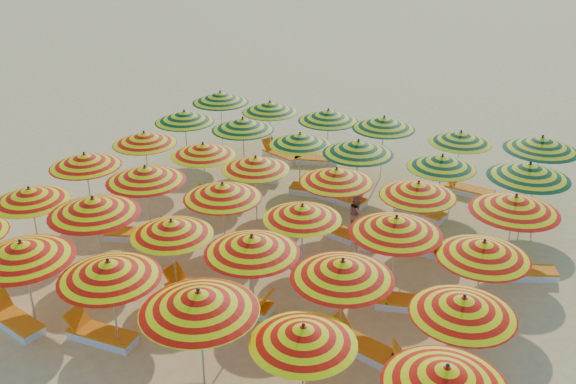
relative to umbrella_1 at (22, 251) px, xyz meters
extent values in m
plane|color=#EFC46A|center=(3.46, 6.37, -2.24)|extent=(120.00, 120.00, 0.00)
cylinder|color=silver|center=(0.00, 0.00, -1.04)|extent=(0.05, 0.05, 2.40)
cone|color=orange|center=(0.00, 0.00, 0.00)|extent=(2.92, 2.92, 0.46)
sphere|color=black|center=(0.00, 0.00, 0.27)|extent=(0.08, 0.08, 0.08)
cylinder|color=silver|center=(2.29, 0.35, -1.07)|extent=(0.04, 0.04, 2.34)
cone|color=orange|center=(2.29, 0.35, -0.06)|extent=(2.58, 2.58, 0.44)
sphere|color=black|center=(2.29, 0.35, 0.19)|extent=(0.08, 0.08, 0.08)
cylinder|color=silver|center=(4.88, 0.07, -1.00)|extent=(0.05, 0.05, 2.48)
cone|color=orange|center=(4.88, 0.07, 0.08)|extent=(2.97, 2.97, 0.47)
sphere|color=black|center=(4.88, 0.07, 0.35)|extent=(0.08, 0.08, 0.08)
cylinder|color=silver|center=(7.06, 0.41, -1.17)|extent=(0.04, 0.04, 2.15)
cone|color=orange|center=(7.06, 0.41, -0.23)|extent=(2.58, 2.58, 0.41)
sphere|color=black|center=(7.06, 0.41, 0.00)|extent=(0.07, 0.07, 0.07)
cone|color=orange|center=(9.85, 0.33, -0.11)|extent=(2.46, 2.46, 0.44)
sphere|color=black|center=(9.85, 0.33, 0.14)|extent=(0.08, 0.08, 0.08)
cylinder|color=silver|center=(-2.55, 2.59, -1.15)|extent=(0.04, 0.04, 2.18)
cone|color=orange|center=(-2.55, 2.59, -0.21)|extent=(2.62, 2.62, 0.42)
sphere|color=black|center=(-2.55, 2.59, 0.03)|extent=(0.07, 0.07, 0.07)
cylinder|color=silver|center=(-0.09, 2.49, -1.02)|extent=(0.05, 0.05, 2.44)
cone|color=orange|center=(-0.09, 2.49, 0.03)|extent=(3.16, 3.16, 0.46)
sphere|color=black|center=(-0.09, 2.49, 0.30)|extent=(0.08, 0.08, 0.08)
cylinder|color=silver|center=(2.14, 2.86, -1.18)|extent=(0.04, 0.04, 2.13)
cone|color=orange|center=(2.14, 2.86, -0.25)|extent=(2.22, 2.22, 0.41)
sphere|color=black|center=(2.14, 2.86, -0.02)|extent=(0.07, 0.07, 0.07)
cylinder|color=silver|center=(4.57, 2.76, -1.08)|extent=(0.04, 0.04, 2.33)
cone|color=orange|center=(4.57, 2.76, -0.07)|extent=(2.61, 2.61, 0.44)
sphere|color=black|center=(4.57, 2.76, 0.19)|extent=(0.08, 0.08, 0.08)
cylinder|color=silver|center=(6.94, 2.67, -1.06)|extent=(0.04, 0.04, 2.36)
cone|color=orange|center=(6.94, 2.67, -0.04)|extent=(3.09, 3.09, 0.45)
sphere|color=black|center=(6.94, 2.67, 0.22)|extent=(0.08, 0.08, 0.08)
cylinder|color=silver|center=(9.63, 2.66, -1.13)|extent=(0.04, 0.04, 2.23)
cone|color=orange|center=(9.63, 2.66, -0.16)|extent=(2.70, 2.70, 0.43)
sphere|color=black|center=(9.63, 2.66, 0.09)|extent=(0.07, 0.07, 0.07)
cylinder|color=silver|center=(-2.86, 5.13, -1.11)|extent=(0.04, 0.04, 2.26)
cone|color=orange|center=(-2.86, 5.13, -0.14)|extent=(2.85, 2.85, 0.43)
sphere|color=black|center=(-2.86, 5.13, 0.11)|extent=(0.08, 0.08, 0.08)
cylinder|color=silver|center=(-0.28, 4.91, -1.05)|extent=(0.05, 0.05, 2.38)
cone|color=orange|center=(-0.28, 4.91, -0.02)|extent=(2.42, 2.42, 0.45)
sphere|color=black|center=(-0.28, 4.91, 0.24)|extent=(0.08, 0.08, 0.08)
cylinder|color=silver|center=(2.27, 5.13, -1.11)|extent=(0.04, 0.04, 2.27)
cone|color=orange|center=(2.27, 5.13, -0.13)|extent=(2.88, 2.88, 0.43)
sphere|color=black|center=(2.27, 5.13, 0.12)|extent=(0.08, 0.08, 0.08)
cylinder|color=silver|center=(4.75, 5.17, -1.18)|extent=(0.04, 0.04, 2.13)
cone|color=orange|center=(4.75, 5.17, -0.25)|extent=(2.79, 2.79, 0.41)
sphere|color=black|center=(4.75, 5.17, -0.02)|extent=(0.07, 0.07, 0.07)
cylinder|color=silver|center=(7.35, 5.18, -1.06)|extent=(0.05, 0.05, 2.37)
cone|color=orange|center=(7.35, 5.18, -0.03)|extent=(3.14, 3.14, 0.45)
sphere|color=black|center=(7.35, 5.18, 0.23)|extent=(0.08, 0.08, 0.08)
cylinder|color=silver|center=(9.54, 5.13, -1.11)|extent=(0.04, 0.04, 2.26)
cone|color=orange|center=(9.54, 5.13, -0.13)|extent=(2.55, 2.55, 0.43)
sphere|color=black|center=(9.54, 5.13, 0.12)|extent=(0.08, 0.08, 0.08)
cylinder|color=silver|center=(-2.49, 7.65, -1.13)|extent=(0.04, 0.04, 2.22)
cone|color=orange|center=(-2.49, 7.65, -0.17)|extent=(2.84, 2.84, 0.42)
sphere|color=black|center=(-2.49, 7.65, 0.08)|extent=(0.07, 0.07, 0.07)
cylinder|color=silver|center=(-0.13, 7.74, -1.15)|extent=(0.04, 0.04, 2.18)
cone|color=orange|center=(-0.13, 7.74, -0.20)|extent=(2.66, 2.66, 0.42)
sphere|color=black|center=(-0.13, 7.74, 0.03)|extent=(0.07, 0.07, 0.07)
cylinder|color=silver|center=(2.00, 7.50, -1.15)|extent=(0.04, 0.04, 2.18)
cone|color=orange|center=(2.00, 7.50, -0.21)|extent=(2.77, 2.77, 0.41)
sphere|color=black|center=(2.00, 7.50, 0.03)|extent=(0.07, 0.07, 0.07)
cylinder|color=silver|center=(4.72, 7.59, -1.11)|extent=(0.04, 0.04, 2.26)
cone|color=orange|center=(4.72, 7.59, -0.13)|extent=(2.58, 2.58, 0.43)
sphere|color=black|center=(4.72, 7.59, 0.11)|extent=(0.08, 0.08, 0.08)
cylinder|color=silver|center=(7.16, 7.81, -1.13)|extent=(0.04, 0.04, 2.23)
cone|color=orange|center=(7.16, 7.81, -0.16)|extent=(2.61, 2.61, 0.42)
sphere|color=black|center=(7.16, 7.81, 0.08)|extent=(0.07, 0.07, 0.07)
cylinder|color=silver|center=(9.83, 7.73, -1.04)|extent=(0.05, 0.05, 2.40)
cone|color=orange|center=(9.83, 7.73, 0.00)|extent=(2.90, 2.90, 0.46)
sphere|color=black|center=(9.83, 7.73, 0.26)|extent=(0.08, 0.08, 0.08)
cylinder|color=silver|center=(-2.56, 10.13, -1.11)|extent=(0.04, 0.04, 2.26)
cone|color=#707509|center=(-2.56, 10.13, -0.13)|extent=(2.68, 2.68, 0.43)
sphere|color=black|center=(-2.56, 10.13, 0.12)|extent=(0.08, 0.08, 0.08)
cylinder|color=silver|center=(-0.10, 10.29, -1.09)|extent=(0.04, 0.04, 2.29)
cone|color=#707509|center=(-0.10, 10.29, -0.10)|extent=(2.65, 2.65, 0.44)
sphere|color=black|center=(-0.10, 10.29, 0.15)|extent=(0.08, 0.08, 0.08)
cylinder|color=silver|center=(2.27, 10.17, -1.17)|extent=(0.04, 0.04, 2.14)
cone|color=#707509|center=(2.27, 10.17, -0.24)|extent=(2.65, 2.65, 0.41)
sphere|color=black|center=(2.27, 10.17, -0.01)|extent=(0.07, 0.07, 0.07)
cylinder|color=silver|center=(4.54, 9.86, -1.06)|extent=(0.04, 0.04, 2.36)
cone|color=#707509|center=(4.54, 9.86, -0.04)|extent=(3.09, 3.09, 0.45)
sphere|color=black|center=(4.54, 9.86, 0.21)|extent=(0.08, 0.08, 0.08)
cylinder|color=silver|center=(7.23, 10.22, -1.14)|extent=(0.04, 0.04, 2.20)
cone|color=#707509|center=(7.23, 10.22, -0.19)|extent=(2.29, 2.29, 0.42)
sphere|color=black|center=(7.23, 10.22, 0.05)|extent=(0.07, 0.07, 0.07)
cylinder|color=silver|center=(9.85, 10.15, -1.02)|extent=(0.05, 0.05, 2.44)
cone|color=#707509|center=(9.85, 10.15, 0.04)|extent=(2.67, 2.67, 0.46)
sphere|color=black|center=(9.85, 10.15, 0.30)|extent=(0.08, 0.08, 0.08)
cylinder|color=silver|center=(-2.57, 12.70, -1.08)|extent=(0.04, 0.04, 2.33)
cone|color=#707509|center=(-2.57, 12.70, -0.07)|extent=(2.57, 2.57, 0.44)
sphere|color=black|center=(-2.57, 12.70, 0.18)|extent=(0.08, 0.08, 0.08)
cylinder|color=silver|center=(-0.28, 12.71, -1.13)|extent=(0.04, 0.04, 2.23)
cone|color=#707509|center=(-0.28, 12.71, -0.16)|extent=(2.38, 2.38, 0.42)
sphere|color=black|center=(-0.28, 12.71, 0.08)|extent=(0.07, 0.07, 0.07)
cylinder|color=silver|center=(2.27, 12.61, -1.10)|extent=(0.04, 0.04, 2.29)
cone|color=#707509|center=(2.27, 12.61, -0.10)|extent=(2.90, 2.90, 0.44)
sphere|color=black|center=(2.27, 12.61, 0.15)|extent=(0.08, 0.08, 0.08)
cylinder|color=silver|center=(4.46, 12.66, -1.08)|extent=(0.04, 0.04, 2.32)
cone|color=#707509|center=(4.46, 12.66, -0.07)|extent=(2.76, 2.76, 0.44)
sphere|color=black|center=(4.46, 12.66, 0.18)|extent=(0.08, 0.08, 0.08)
cylinder|color=silver|center=(7.23, 12.75, -1.15)|extent=(0.04, 0.04, 2.19)
cone|color=#707509|center=(7.23, 12.75, -0.20)|extent=(2.72, 2.72, 0.42)
sphere|color=black|center=(7.23, 12.75, 0.04)|extent=(0.07, 0.07, 0.07)
cylinder|color=silver|center=(9.88, 12.72, -1.03)|extent=(0.05, 0.05, 2.43)
cone|color=#707509|center=(9.88, 12.72, 0.03)|extent=(3.14, 3.14, 0.46)
sphere|color=black|center=(9.88, 12.72, 0.30)|extent=(0.08, 0.08, 0.08)
cube|color=white|center=(-0.55, -0.15, -2.14)|extent=(1.78, 0.90, 0.20)
cube|color=orange|center=(-0.55, -0.15, -2.01)|extent=(1.78, 0.90, 0.06)
cube|color=white|center=(1.74, 0.40, -2.14)|extent=(1.74, 0.73, 0.20)
cube|color=orange|center=(1.74, 0.40, -2.01)|extent=(1.74, 0.73, 0.06)
cube|color=orange|center=(1.04, 0.34, -1.79)|extent=(0.41, 0.61, 0.48)
cube|color=white|center=(2.69, 2.98, -2.14)|extent=(1.72, 0.65, 0.20)
cube|color=orange|center=(2.69, 2.98, -2.01)|extent=(1.72, 0.65, 0.06)
cube|color=orange|center=(1.99, 3.01, -1.79)|extent=(0.39, 0.60, 0.48)
cube|color=white|center=(4.02, 3.00, -2.14)|extent=(1.74, 0.69, 0.20)
cube|color=orange|center=(4.02, 3.00, -2.01)|extent=(1.74, 0.69, 0.06)
cube|color=orange|center=(4.72, 3.04, -1.79)|extent=(0.40, 0.60, 0.48)
cube|color=white|center=(7.49, 2.80, -2.14)|extent=(1.79, 0.94, 0.20)
cube|color=orange|center=(7.49, 2.80, -2.01)|extent=(1.79, 0.94, 0.06)
cube|color=orange|center=(6.81, 2.95, -1.79)|extent=(0.48, 0.65, 0.48)
cube|color=white|center=(9.08, 2.85, -2.14)|extent=(1.79, 1.24, 0.20)
cube|color=orange|center=(9.08, 2.85, -2.01)|extent=(1.79, 1.24, 0.06)
cube|color=orange|center=(8.44, 2.56, -1.79)|extent=(0.57, 0.68, 0.48)
cube|color=white|center=(-3.41, 5.12, -2.14)|extent=(1.79, 1.19, 0.20)
cube|color=orange|center=(-3.41, 5.12, -2.01)|extent=(1.79, 1.19, 0.06)
cube|color=orange|center=(-2.76, 4.85, -1.79)|extent=(0.56, 0.68, 0.48)
cube|color=white|center=(-0.83, 4.73, -2.14)|extent=(1.79, 1.19, 0.20)
cube|color=orange|center=(-0.83, 4.73, -2.01)|extent=(1.79, 1.19, 0.06)
cube|color=orange|center=(-0.18, 5.00, -1.79)|extent=(0.56, 0.68, 0.48)
cube|color=white|center=(2.82, 5.15, -2.14)|extent=(1.78, 0.88, 0.20)
cube|color=orange|center=(2.82, 5.15, -2.01)|extent=(1.78, 0.88, 0.06)
cube|color=orange|center=(3.51, 5.28, -1.79)|extent=(0.46, 0.64, 0.48)
cube|color=white|center=(7.90, 5.01, -2.14)|extent=(1.79, 1.02, 0.20)
cube|color=orange|center=(7.90, 5.01, -2.01)|extent=(1.79, 1.02, 0.06)
cube|color=orange|center=(7.23, 4.82, -1.79)|extent=(0.51, 0.66, 0.48)
cube|color=white|center=(0.42, 7.93, -2.14)|extent=(1.80, 1.13, 0.20)
cube|color=orange|center=(0.42, 7.93, -2.01)|extent=(1.80, 1.13, 0.06)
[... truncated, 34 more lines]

